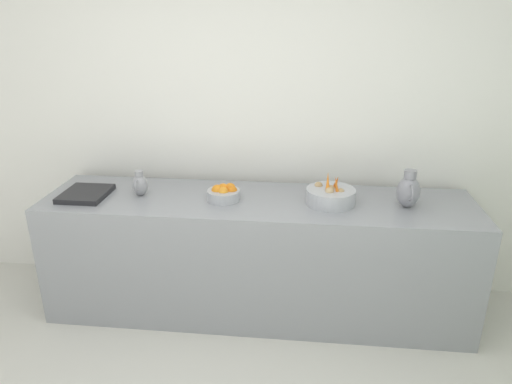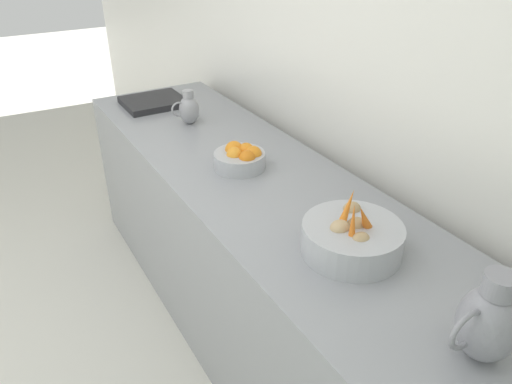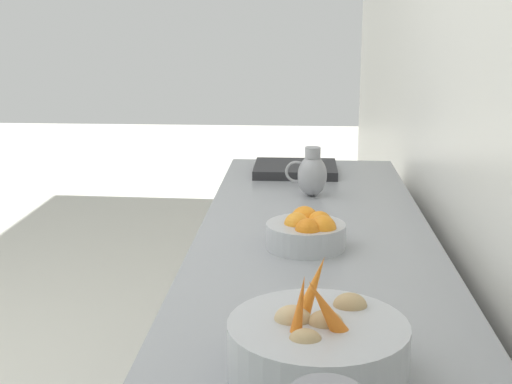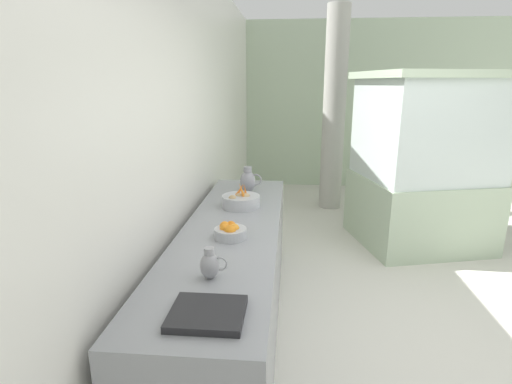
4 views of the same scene
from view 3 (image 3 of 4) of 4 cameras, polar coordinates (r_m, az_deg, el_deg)
vegetable_colander at (r=1.30m, az=5.03°, el=-12.44°), size 0.33×0.33×0.22m
orange_bowl at (r=1.97m, az=4.21°, el=-3.25°), size 0.22×0.22×0.11m
metal_pitcher_short at (r=2.54m, az=4.56°, el=1.47°), size 0.15×0.11×0.18m
counter_sink_basin at (r=2.92m, az=3.23°, el=1.89°), size 0.34×0.30×0.04m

